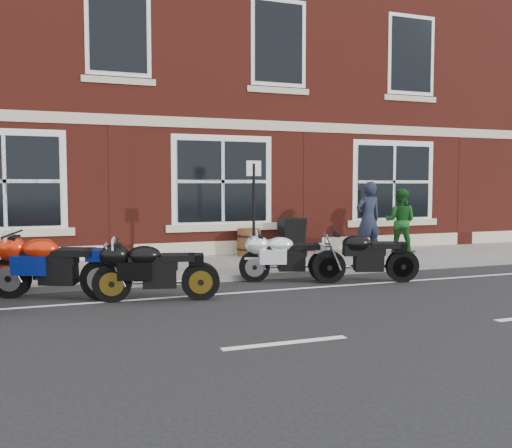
{
  "coord_description": "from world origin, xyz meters",
  "views": [
    {
      "loc": [
        -2.65,
        -9.17,
        1.9
      ],
      "look_at": [
        1.32,
        1.6,
        1.1
      ],
      "focal_mm": 40.0,
      "sensor_mm": 36.0,
      "label": 1
    }
  ],
  "objects_px": {
    "parking_sign": "(254,206)",
    "moto_naked_black": "(363,255)",
    "moto_sport_silver": "(287,256)",
    "pedestrian_left": "(368,219)",
    "moto_sport_black": "(154,269)",
    "moto_sport_red": "(53,264)",
    "pedestrian_right": "(400,221)",
    "barrel_planter": "(249,242)",
    "a_board_sign": "(292,236)"
  },
  "relations": [
    {
      "from": "parking_sign",
      "to": "moto_naked_black",
      "type": "bearing_deg",
      "value": -47.62
    },
    {
      "from": "moto_sport_silver",
      "to": "parking_sign",
      "type": "xyz_separation_m",
      "value": [
        -0.26,
        1.19,
        0.93
      ]
    },
    {
      "from": "pedestrian_left",
      "to": "moto_sport_black",
      "type": "bearing_deg",
      "value": 24.1
    },
    {
      "from": "moto_sport_red",
      "to": "moto_sport_black",
      "type": "bearing_deg",
      "value": -90.26
    },
    {
      "from": "parking_sign",
      "to": "moto_sport_red",
      "type": "bearing_deg",
      "value": -159.21
    },
    {
      "from": "pedestrian_right",
      "to": "parking_sign",
      "type": "distance_m",
      "value": 4.62
    },
    {
      "from": "pedestrian_right",
      "to": "barrel_planter",
      "type": "relative_size",
      "value": 2.44
    },
    {
      "from": "barrel_planter",
      "to": "moto_naked_black",
      "type": "bearing_deg",
      "value": -74.91
    },
    {
      "from": "moto_sport_black",
      "to": "moto_sport_silver",
      "type": "relative_size",
      "value": 1.05
    },
    {
      "from": "moto_naked_black",
      "to": "pedestrian_left",
      "type": "xyz_separation_m",
      "value": [
        1.69,
        2.61,
        0.5
      ]
    },
    {
      "from": "moto_naked_black",
      "to": "pedestrian_right",
      "type": "bearing_deg",
      "value": -28.67
    },
    {
      "from": "moto_sport_black",
      "to": "moto_sport_silver",
      "type": "xyz_separation_m",
      "value": [
        2.78,
        0.98,
        -0.02
      ]
    },
    {
      "from": "moto_sport_black",
      "to": "barrel_planter",
      "type": "bearing_deg",
      "value": -24.13
    },
    {
      "from": "moto_sport_black",
      "to": "pedestrian_right",
      "type": "xyz_separation_m",
      "value": [
        6.97,
        3.3,
        0.42
      ]
    },
    {
      "from": "barrel_planter",
      "to": "parking_sign",
      "type": "xyz_separation_m",
      "value": [
        -0.57,
        -1.92,
        0.98
      ]
    },
    {
      "from": "barrel_planter",
      "to": "parking_sign",
      "type": "height_order",
      "value": "parking_sign"
    },
    {
      "from": "pedestrian_right",
      "to": "a_board_sign",
      "type": "xyz_separation_m",
      "value": [
        -2.8,
        0.57,
        -0.36
      ]
    },
    {
      "from": "moto_sport_silver",
      "to": "moto_naked_black",
      "type": "relative_size",
      "value": 0.94
    },
    {
      "from": "pedestrian_left",
      "to": "barrel_planter",
      "type": "xyz_separation_m",
      "value": [
        -2.71,
        1.15,
        -0.58
      ]
    },
    {
      "from": "moto_sport_red",
      "to": "a_board_sign",
      "type": "xyz_separation_m",
      "value": [
        5.7,
        3.12,
        0.01
      ]
    },
    {
      "from": "moto_naked_black",
      "to": "parking_sign",
      "type": "distance_m",
      "value": 2.58
    },
    {
      "from": "moto_sport_silver",
      "to": "pedestrian_left",
      "type": "distance_m",
      "value": 3.64
    },
    {
      "from": "moto_sport_black",
      "to": "barrel_planter",
      "type": "relative_size",
      "value": 2.98
    },
    {
      "from": "barrel_planter",
      "to": "parking_sign",
      "type": "distance_m",
      "value": 2.23
    },
    {
      "from": "pedestrian_left",
      "to": "a_board_sign",
      "type": "relative_size",
      "value": 1.95
    },
    {
      "from": "pedestrian_left",
      "to": "parking_sign",
      "type": "bearing_deg",
      "value": 10.45
    },
    {
      "from": "barrel_planter",
      "to": "parking_sign",
      "type": "bearing_deg",
      "value": -106.61
    },
    {
      "from": "moto_sport_black",
      "to": "parking_sign",
      "type": "bearing_deg",
      "value": -36.28
    },
    {
      "from": "moto_sport_red",
      "to": "a_board_sign",
      "type": "distance_m",
      "value": 6.5
    },
    {
      "from": "moto_sport_red",
      "to": "a_board_sign",
      "type": "bearing_deg",
      "value": -35.34
    },
    {
      "from": "moto_sport_red",
      "to": "pedestrian_right",
      "type": "distance_m",
      "value": 8.88
    },
    {
      "from": "barrel_planter",
      "to": "moto_sport_black",
      "type": "bearing_deg",
      "value": -127.04
    },
    {
      "from": "moto_sport_black",
      "to": "moto_naked_black",
      "type": "distance_m",
      "value": 4.12
    },
    {
      "from": "pedestrian_left",
      "to": "barrel_planter",
      "type": "height_order",
      "value": "pedestrian_left"
    },
    {
      "from": "moto_naked_black",
      "to": "barrel_planter",
      "type": "xyz_separation_m",
      "value": [
        -1.01,
        3.75,
        -0.08
      ]
    },
    {
      "from": "moto_sport_red",
      "to": "pedestrian_right",
      "type": "height_order",
      "value": "pedestrian_right"
    },
    {
      "from": "pedestrian_right",
      "to": "a_board_sign",
      "type": "relative_size",
      "value": 1.75
    },
    {
      "from": "a_board_sign",
      "to": "parking_sign",
      "type": "xyz_separation_m",
      "value": [
        -1.65,
        -1.7,
        0.84
      ]
    },
    {
      "from": "moto_sport_red",
      "to": "barrel_planter",
      "type": "height_order",
      "value": "moto_sport_red"
    },
    {
      "from": "moto_sport_black",
      "to": "barrel_planter",
      "type": "height_order",
      "value": "moto_sport_black"
    },
    {
      "from": "moto_naked_black",
      "to": "pedestrian_left",
      "type": "bearing_deg",
      "value": -17.61
    },
    {
      "from": "moto_sport_silver",
      "to": "a_board_sign",
      "type": "relative_size",
      "value": 2.03
    },
    {
      "from": "pedestrian_right",
      "to": "parking_sign",
      "type": "xyz_separation_m",
      "value": [
        -4.45,
        -1.13,
        0.49
      ]
    },
    {
      "from": "pedestrian_right",
      "to": "moto_sport_silver",
      "type": "bearing_deg",
      "value": 71.7
    },
    {
      "from": "moto_sport_silver",
      "to": "barrel_planter",
      "type": "distance_m",
      "value": 3.13
    },
    {
      "from": "moto_sport_red",
      "to": "pedestrian_left",
      "type": "distance_m",
      "value": 7.67
    },
    {
      "from": "pedestrian_left",
      "to": "pedestrian_right",
      "type": "distance_m",
      "value": 1.22
    },
    {
      "from": "barrel_planter",
      "to": "pedestrian_left",
      "type": "bearing_deg",
      "value": -22.95
    },
    {
      "from": "moto_sport_silver",
      "to": "barrel_planter",
      "type": "bearing_deg",
      "value": 10.23
    },
    {
      "from": "moto_naked_black",
      "to": "pedestrian_right",
      "type": "relative_size",
      "value": 1.23
    }
  ]
}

